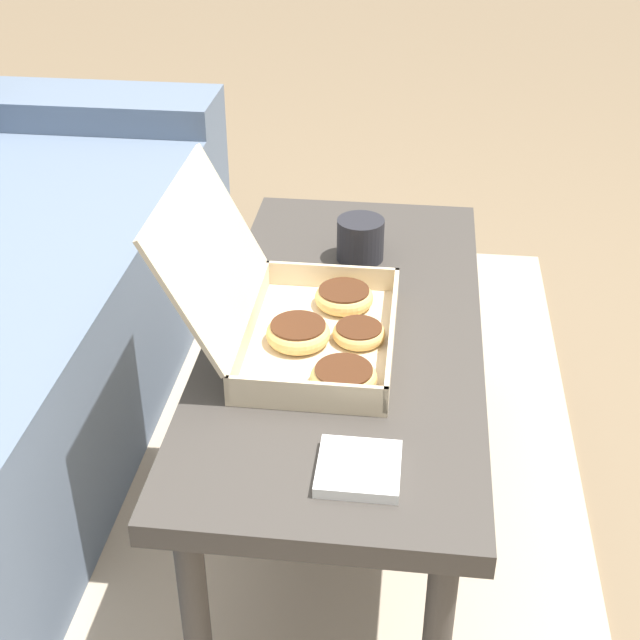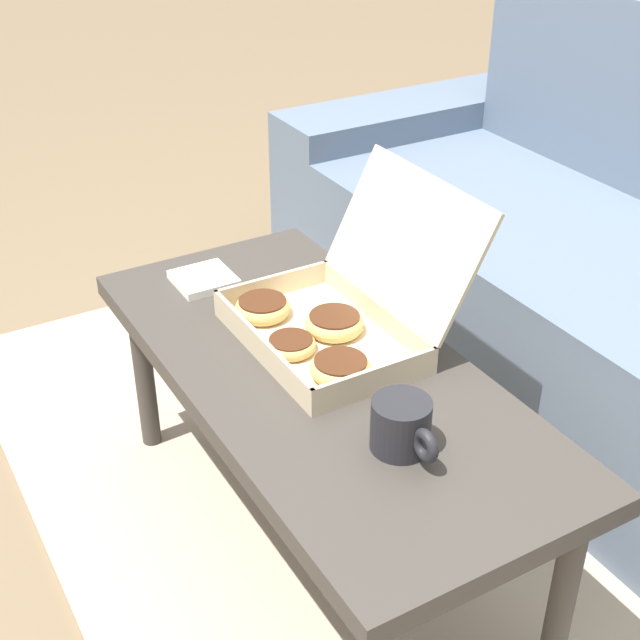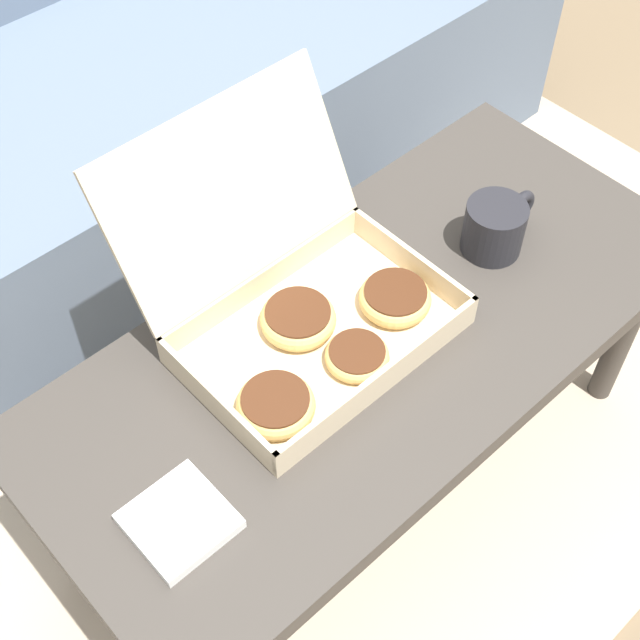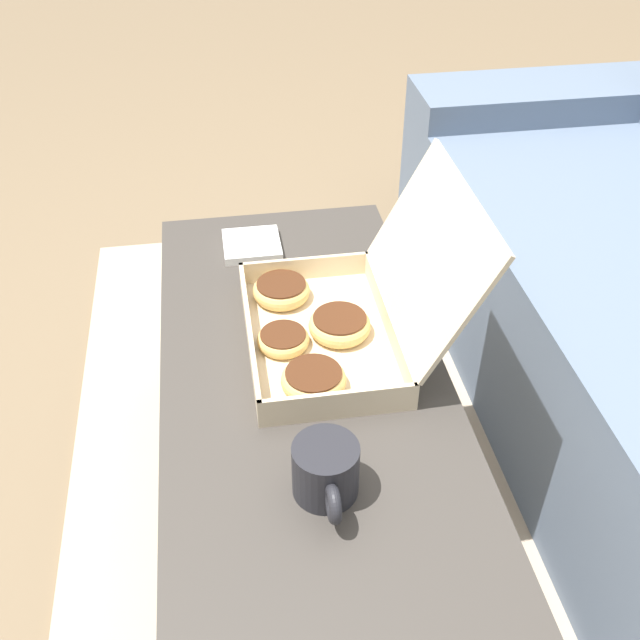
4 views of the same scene
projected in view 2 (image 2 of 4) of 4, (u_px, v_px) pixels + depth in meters
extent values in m
plane|color=#756047|center=(360.00, 525.00, 1.87)|extent=(12.00, 12.00, 0.00)
cube|color=tan|center=(473.00, 476.00, 2.00)|extent=(2.26, 1.78, 0.01)
cube|color=slate|center=(602.00, 351.00, 2.03)|extent=(1.66, 0.59, 0.45)
cube|color=slate|center=(402.00, 186.00, 2.76)|extent=(0.24, 0.79, 0.53)
cube|color=#3D3833|center=(320.00, 376.00, 1.61)|extent=(1.07, 0.49, 0.04)
cylinder|color=#3D3833|center=(144.00, 375.00, 2.00)|extent=(0.04, 0.04, 0.40)
cylinder|color=#3D3833|center=(288.00, 331.00, 2.16)|extent=(0.04, 0.04, 0.40)
cylinder|color=#3D3833|center=(563.00, 597.00, 1.45)|extent=(0.04, 0.04, 0.40)
cube|color=beige|center=(320.00, 341.00, 1.67)|extent=(0.39, 0.26, 0.01)
cube|color=beige|center=(260.00, 347.00, 1.60)|extent=(0.39, 0.01, 0.05)
cube|color=beige|center=(376.00, 311.00, 1.71)|extent=(0.39, 0.01, 0.05)
cube|color=beige|center=(273.00, 286.00, 1.80)|extent=(0.01, 0.26, 0.05)
cube|color=beige|center=(376.00, 379.00, 1.52)|extent=(0.01, 0.26, 0.05)
cube|color=beige|center=(406.00, 240.00, 1.66)|extent=(0.39, 0.12, 0.23)
torus|color=#E0B266|center=(334.00, 324.00, 1.68)|extent=(0.11, 0.11, 0.04)
cylinder|color=#472614|center=(334.00, 319.00, 1.68)|extent=(0.10, 0.10, 0.02)
torus|color=#E0B266|center=(263.00, 308.00, 1.73)|extent=(0.11, 0.11, 0.03)
cylinder|color=#472614|center=(262.00, 304.00, 1.73)|extent=(0.09, 0.09, 0.02)
torus|color=#E0B266|center=(340.00, 368.00, 1.55)|extent=(0.11, 0.11, 0.03)
cylinder|color=#472614|center=(341.00, 364.00, 1.55)|extent=(0.09, 0.09, 0.02)
torus|color=#E0B266|center=(291.00, 345.00, 1.62)|extent=(0.09, 0.09, 0.03)
cylinder|color=#472614|center=(291.00, 342.00, 1.62)|extent=(0.08, 0.08, 0.01)
cylinder|color=#232328|center=(401.00, 425.00, 1.39)|extent=(0.10, 0.10, 0.09)
torus|color=#232328|center=(425.00, 445.00, 1.34)|extent=(0.06, 0.02, 0.06)
cube|color=white|center=(204.00, 279.00, 1.87)|extent=(0.12, 0.12, 0.02)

